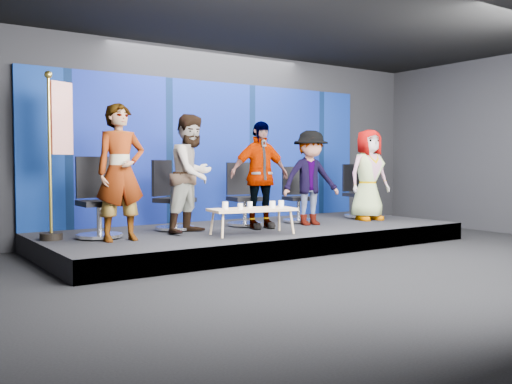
% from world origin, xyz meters
% --- Properties ---
extents(ground, '(10.00, 10.00, 0.00)m').
position_xyz_m(ground, '(0.00, 0.00, 0.00)').
color(ground, black).
rests_on(ground, ground).
extents(room_walls, '(10.02, 8.02, 3.51)m').
position_xyz_m(room_walls, '(0.00, 0.00, 2.43)').
color(room_walls, black).
rests_on(room_walls, ground).
extents(riser, '(7.00, 3.00, 0.30)m').
position_xyz_m(riser, '(0.00, 2.50, 0.15)').
color(riser, black).
rests_on(riser, ground).
extents(backdrop, '(7.00, 0.08, 2.60)m').
position_xyz_m(backdrop, '(0.00, 3.95, 1.60)').
color(backdrop, navy).
rests_on(backdrop, riser).
extents(chair_a, '(0.67, 0.67, 1.18)m').
position_xyz_m(chair_a, '(-2.64, 2.68, 0.69)').
color(chair_a, silver).
rests_on(chair_a, riser).
extents(panelist_a, '(0.70, 0.46, 1.91)m').
position_xyz_m(panelist_a, '(-2.47, 2.20, 1.26)').
color(panelist_a, black).
rests_on(panelist_a, riser).
extents(chair_b, '(0.86, 0.86, 1.13)m').
position_xyz_m(chair_b, '(-1.33, 2.95, 0.67)').
color(chair_b, silver).
rests_on(chair_b, riser).
extents(panelist_b, '(1.11, 1.02, 1.84)m').
position_xyz_m(panelist_b, '(-1.22, 2.45, 1.22)').
color(panelist_b, black).
rests_on(panelist_b, riser).
extents(chair_c, '(0.69, 0.69, 1.09)m').
position_xyz_m(chair_c, '(-0.02, 2.84, 0.66)').
color(chair_c, silver).
rests_on(chair_c, riser).
extents(panelist_c, '(1.09, 0.57, 1.77)m').
position_xyz_m(panelist_c, '(-0.03, 2.33, 1.18)').
color(panelist_c, black).
rests_on(panelist_c, riser).
extents(chair_d, '(0.67, 0.67, 1.02)m').
position_xyz_m(chair_d, '(1.10, 2.76, 0.63)').
color(chair_d, silver).
rests_on(chair_d, riser).
extents(panelist_d, '(1.16, 0.80, 1.65)m').
position_xyz_m(panelist_d, '(1.01, 2.27, 1.12)').
color(panelist_d, black).
rests_on(panelist_d, riser).
extents(chair_e, '(0.66, 0.66, 1.06)m').
position_xyz_m(chair_e, '(2.64, 2.78, 0.65)').
color(chair_e, silver).
rests_on(chair_e, riser).
extents(panelist_e, '(0.90, 0.64, 1.71)m').
position_xyz_m(panelist_e, '(2.47, 2.31, 1.16)').
color(panelist_e, black).
rests_on(panelist_e, riser).
extents(coffee_table, '(1.37, 0.75, 0.40)m').
position_xyz_m(coffee_table, '(-0.57, 1.75, 0.67)').
color(coffee_table, tan).
rests_on(coffee_table, riser).
extents(mug_a, '(0.09, 0.09, 0.11)m').
position_xyz_m(mug_a, '(-0.97, 1.88, 0.75)').
color(mug_a, silver).
rests_on(mug_a, coffee_table).
extents(mug_b, '(0.08, 0.08, 0.09)m').
position_xyz_m(mug_b, '(-0.83, 1.67, 0.75)').
color(mug_b, silver).
rests_on(mug_b, coffee_table).
extents(mug_c, '(0.08, 0.08, 0.09)m').
position_xyz_m(mug_c, '(-0.52, 1.88, 0.75)').
color(mug_c, silver).
rests_on(mug_c, coffee_table).
extents(mug_d, '(0.09, 0.09, 0.11)m').
position_xyz_m(mug_d, '(-0.26, 1.65, 0.75)').
color(mug_d, silver).
rests_on(mug_d, coffee_table).
extents(mug_e, '(0.09, 0.09, 0.10)m').
position_xyz_m(mug_e, '(-0.03, 1.74, 0.75)').
color(mug_e, silver).
rests_on(mug_e, coffee_table).
extents(flag_stand, '(0.53, 0.33, 2.37)m').
position_xyz_m(flag_stand, '(-3.14, 2.91, 1.56)').
color(flag_stand, black).
rests_on(flag_stand, riser).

